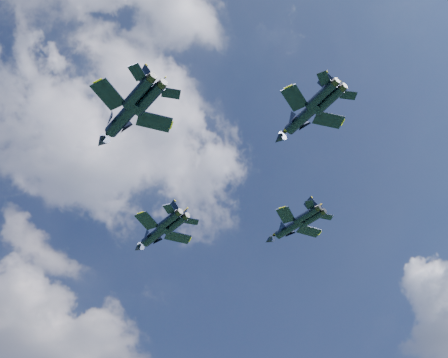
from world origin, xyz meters
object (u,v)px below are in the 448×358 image
jet_slot (301,119)px  jet_left (122,119)px  jet_right (288,229)px  jet_lead (154,235)px

jet_slot → jet_left: bearing=143.4°
jet_left → jet_right: jet_left is taller
jet_left → jet_slot: 25.97m
jet_left → jet_right: (32.68, 15.54, 0.16)m
jet_slot → jet_right: bearing=52.7°
jet_lead → jet_slot: jet_lead is taller
jet_right → jet_slot: jet_slot is taller
jet_lead → jet_slot: 36.12m
jet_right → jet_left: bearing=179.5°
jet_left → jet_slot: bearing=-39.1°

